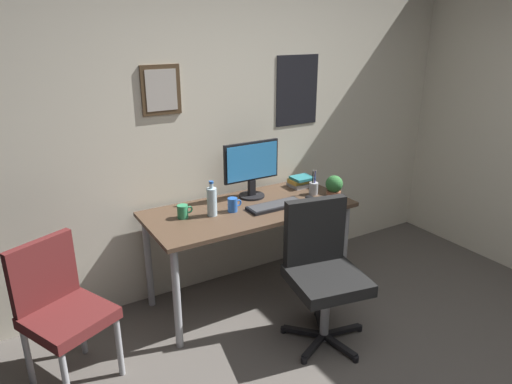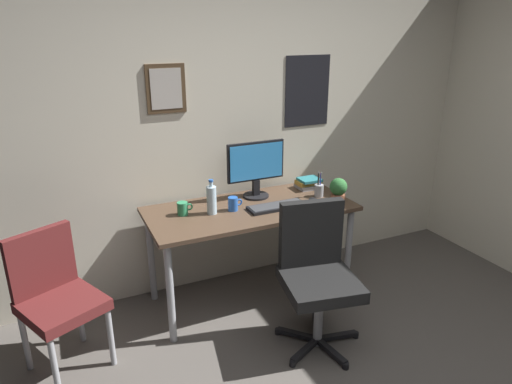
{
  "view_description": "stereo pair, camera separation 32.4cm",
  "coord_description": "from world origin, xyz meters",
  "px_view_note": "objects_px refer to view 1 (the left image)",
  "views": [
    {
      "loc": [
        -1.64,
        -0.99,
        2.02
      ],
      "look_at": [
        -0.08,
        1.63,
        0.9
      ],
      "focal_mm": 32.43,
      "sensor_mm": 36.0,
      "label": 1
    },
    {
      "loc": [
        -1.35,
        -1.15,
        2.02
      ],
      "look_at": [
        -0.08,
        1.63,
        0.9
      ],
      "focal_mm": 32.43,
      "sensor_mm": 36.0,
      "label": 2
    }
  ],
  "objects_px": {
    "office_chair": "(322,265)",
    "keyboard": "(276,206)",
    "monitor": "(251,167)",
    "book_stack_left": "(301,181)",
    "water_bottle": "(212,201)",
    "computer_mouse": "(310,198)",
    "coffee_mug_far": "(183,211)",
    "potted_plant": "(334,187)",
    "coffee_mug_near": "(233,205)",
    "pen_cup": "(314,188)",
    "side_chair": "(60,305)"
  },
  "relations": [
    {
      "from": "coffee_mug_near",
      "to": "potted_plant",
      "type": "distance_m",
      "value": 0.79
    },
    {
      "from": "water_bottle",
      "to": "pen_cup",
      "type": "height_order",
      "value": "water_bottle"
    },
    {
      "from": "side_chair",
      "to": "potted_plant",
      "type": "distance_m",
      "value": 2.02
    },
    {
      "from": "keyboard",
      "to": "water_bottle",
      "type": "height_order",
      "value": "water_bottle"
    },
    {
      "from": "office_chair",
      "to": "keyboard",
      "type": "relative_size",
      "value": 2.21
    },
    {
      "from": "computer_mouse",
      "to": "pen_cup",
      "type": "height_order",
      "value": "pen_cup"
    },
    {
      "from": "monitor",
      "to": "potted_plant",
      "type": "height_order",
      "value": "monitor"
    },
    {
      "from": "side_chair",
      "to": "computer_mouse",
      "type": "distance_m",
      "value": 1.86
    },
    {
      "from": "monitor",
      "to": "book_stack_left",
      "type": "relative_size",
      "value": 2.3
    },
    {
      "from": "office_chair",
      "to": "keyboard",
      "type": "bearing_deg",
      "value": 91.49
    },
    {
      "from": "pen_cup",
      "to": "office_chair",
      "type": "bearing_deg",
      "value": -122.31
    },
    {
      "from": "keyboard",
      "to": "coffee_mug_far",
      "type": "bearing_deg",
      "value": 166.15
    },
    {
      "from": "book_stack_left",
      "to": "coffee_mug_far",
      "type": "bearing_deg",
      "value": -173.6
    },
    {
      "from": "computer_mouse",
      "to": "potted_plant",
      "type": "bearing_deg",
      "value": -26.66
    },
    {
      "from": "coffee_mug_near",
      "to": "pen_cup",
      "type": "relative_size",
      "value": 0.54
    },
    {
      "from": "keyboard",
      "to": "coffee_mug_near",
      "type": "relative_size",
      "value": 3.98
    },
    {
      "from": "computer_mouse",
      "to": "coffee_mug_far",
      "type": "distance_m",
      "value": 0.97
    },
    {
      "from": "office_chair",
      "to": "side_chair",
      "type": "xyz_separation_m",
      "value": [
        -1.55,
        0.44,
        -0.03
      ]
    },
    {
      "from": "computer_mouse",
      "to": "potted_plant",
      "type": "relative_size",
      "value": 0.56
    },
    {
      "from": "monitor",
      "to": "potted_plant",
      "type": "relative_size",
      "value": 2.36
    },
    {
      "from": "potted_plant",
      "to": "book_stack_left",
      "type": "distance_m",
      "value": 0.39
    },
    {
      "from": "office_chair",
      "to": "water_bottle",
      "type": "height_order",
      "value": "water_bottle"
    },
    {
      "from": "office_chair",
      "to": "coffee_mug_far",
      "type": "xyz_separation_m",
      "value": [
        -0.67,
        0.7,
        0.27
      ]
    },
    {
      "from": "coffee_mug_far",
      "to": "book_stack_left",
      "type": "distance_m",
      "value": 1.09
    },
    {
      "from": "side_chair",
      "to": "keyboard",
      "type": "distance_m",
      "value": 1.56
    },
    {
      "from": "office_chair",
      "to": "computer_mouse",
      "type": "xyz_separation_m",
      "value": [
        0.29,
        0.52,
        0.24
      ]
    },
    {
      "from": "computer_mouse",
      "to": "pen_cup",
      "type": "bearing_deg",
      "value": 43.89
    },
    {
      "from": "keyboard",
      "to": "monitor",
      "type": "bearing_deg",
      "value": 97.91
    },
    {
      "from": "office_chair",
      "to": "pen_cup",
      "type": "height_order",
      "value": "pen_cup"
    },
    {
      "from": "water_bottle",
      "to": "pen_cup",
      "type": "bearing_deg",
      "value": -1.34
    },
    {
      "from": "monitor",
      "to": "coffee_mug_near",
      "type": "relative_size",
      "value": 4.25
    },
    {
      "from": "computer_mouse",
      "to": "pen_cup",
      "type": "xyz_separation_m",
      "value": [
        0.11,
        0.1,
        0.04
      ]
    },
    {
      "from": "coffee_mug_far",
      "to": "potted_plant",
      "type": "distance_m",
      "value": 1.15
    },
    {
      "from": "water_bottle",
      "to": "potted_plant",
      "type": "distance_m",
      "value": 0.94
    },
    {
      "from": "water_bottle",
      "to": "coffee_mug_far",
      "type": "relative_size",
      "value": 2.24
    },
    {
      "from": "coffee_mug_near",
      "to": "office_chair",
      "type": "bearing_deg",
      "value": -63.32
    },
    {
      "from": "side_chair",
      "to": "coffee_mug_near",
      "type": "bearing_deg",
      "value": 8.95
    },
    {
      "from": "monitor",
      "to": "computer_mouse",
      "type": "height_order",
      "value": "monitor"
    },
    {
      "from": "water_bottle",
      "to": "computer_mouse",
      "type": "bearing_deg",
      "value": -9.13
    },
    {
      "from": "office_chair",
      "to": "coffee_mug_near",
      "type": "relative_size",
      "value": 8.78
    },
    {
      "from": "keyboard",
      "to": "coffee_mug_far",
      "type": "distance_m",
      "value": 0.68
    },
    {
      "from": "potted_plant",
      "to": "coffee_mug_far",
      "type": "bearing_deg",
      "value": 166.66
    },
    {
      "from": "office_chair",
      "to": "monitor",
      "type": "relative_size",
      "value": 2.07
    },
    {
      "from": "water_bottle",
      "to": "potted_plant",
      "type": "relative_size",
      "value": 1.29
    },
    {
      "from": "potted_plant",
      "to": "office_chair",
      "type": "bearing_deg",
      "value": -135.23
    },
    {
      "from": "monitor",
      "to": "keyboard",
      "type": "bearing_deg",
      "value": -82.09
    },
    {
      "from": "monitor",
      "to": "book_stack_left",
      "type": "bearing_deg",
      "value": 0.17
    },
    {
      "from": "office_chair",
      "to": "book_stack_left",
      "type": "relative_size",
      "value": 4.75
    },
    {
      "from": "side_chair",
      "to": "pen_cup",
      "type": "distance_m",
      "value": 1.97
    },
    {
      "from": "potted_plant",
      "to": "book_stack_left",
      "type": "xyz_separation_m",
      "value": [
        -0.03,
        0.39,
        -0.06
      ]
    }
  ]
}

